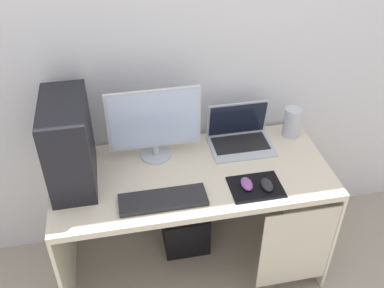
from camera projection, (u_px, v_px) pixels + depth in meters
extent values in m
plane|color=#9E9384|center=(192.00, 262.00, 2.71)|extent=(8.00, 8.00, 0.00)
cube|color=silver|center=(178.00, 39.00, 2.22)|extent=(4.00, 0.04, 2.60)
cube|color=beige|center=(192.00, 174.00, 2.29)|extent=(1.43, 0.65, 0.03)
cube|color=beige|center=(64.00, 242.00, 2.40)|extent=(0.02, 0.65, 0.69)
cube|color=beige|center=(309.00, 206.00, 2.62)|extent=(0.02, 0.65, 0.69)
cube|color=beige|center=(297.00, 249.00, 2.31)|extent=(0.40, 0.01, 0.55)
cube|color=black|center=(69.00, 143.00, 2.10)|extent=(0.21, 0.42, 0.45)
cylinder|color=#B7BCC6|center=(156.00, 155.00, 2.38)|extent=(0.17, 0.17, 0.01)
cylinder|color=#B7BCC6|center=(156.00, 149.00, 2.36)|extent=(0.04, 0.04, 0.06)
cube|color=#B7BCC6|center=(154.00, 119.00, 2.24)|extent=(0.48, 0.02, 0.34)
cube|color=#B2C6EA|center=(154.00, 120.00, 2.23)|extent=(0.45, 0.00, 0.31)
cube|color=#B7BCC6|center=(241.00, 146.00, 2.44)|extent=(0.34, 0.24, 0.01)
cube|color=black|center=(240.00, 143.00, 2.45)|extent=(0.30, 0.16, 0.00)
cube|color=#B7BCC6|center=(237.00, 119.00, 2.45)|extent=(0.34, 0.04, 0.22)
cube|color=black|center=(238.00, 119.00, 2.45)|extent=(0.32, 0.03, 0.20)
cylinder|color=#B7BCC6|center=(292.00, 122.00, 2.49)|extent=(0.09, 0.09, 0.17)
cube|color=#232326|center=(163.00, 200.00, 2.10)|extent=(0.42, 0.14, 0.02)
cube|color=black|center=(256.00, 187.00, 2.18)|extent=(0.26, 0.20, 0.00)
ellipsoid|color=#8C4C99|center=(247.00, 184.00, 2.17)|extent=(0.06, 0.10, 0.03)
ellipsoid|color=#232326|center=(267.00, 185.00, 2.17)|extent=(0.06, 0.10, 0.03)
cube|color=black|center=(185.00, 227.00, 2.76)|extent=(0.27, 0.27, 0.27)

